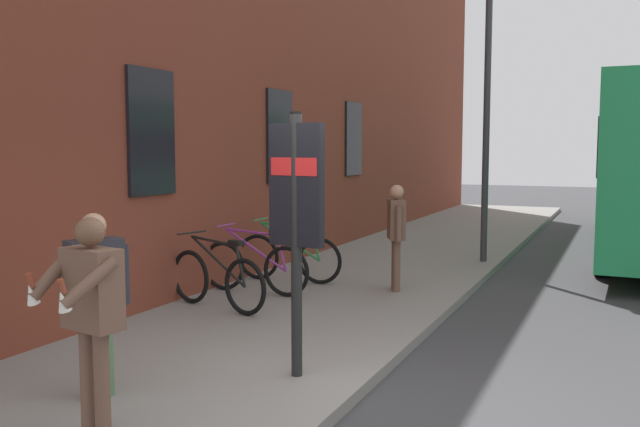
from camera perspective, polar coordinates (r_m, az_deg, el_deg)
ground at (r=11.28m, az=18.63°, el=-6.01°), size 60.00×60.00×0.00m
sidewalk_pavement at (r=13.72m, az=7.97°, el=-3.50°), size 24.00×3.50×0.12m
station_facade at (r=15.35m, az=1.70°, el=14.07°), size 22.00×0.65×8.97m
bicycle_nearest_sign at (r=8.89m, az=-8.65°, el=-5.50°), size 0.63×1.72×0.97m
bicycle_end_of_row at (r=9.78m, az=-5.52°, el=-4.45°), size 0.48×1.77×0.97m
bicycle_beside_lamp at (r=10.59m, az=-2.63°, el=-3.67°), size 0.48×1.77×0.97m
transit_info_sign at (r=6.08m, az=-2.00°, el=0.98°), size 0.16×0.56×2.40m
pedestrian_by_facade at (r=5.92m, az=-18.35°, el=-5.79°), size 0.54×0.39×1.55m
pedestrian_near_bus at (r=9.92m, az=6.43°, el=-1.07°), size 0.54×0.39×1.55m
tourist_with_hotdogs at (r=5.16m, az=-18.78°, el=-7.04°), size 0.61×0.61×1.59m
street_lamp at (r=12.77m, az=13.87°, el=10.14°), size 0.28×0.28×5.32m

